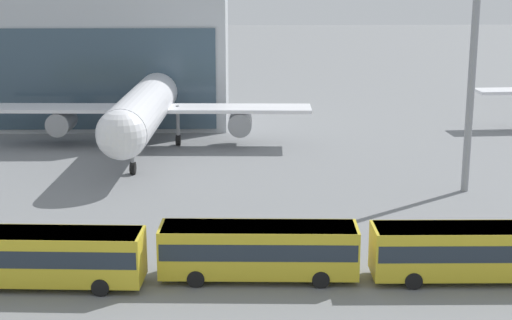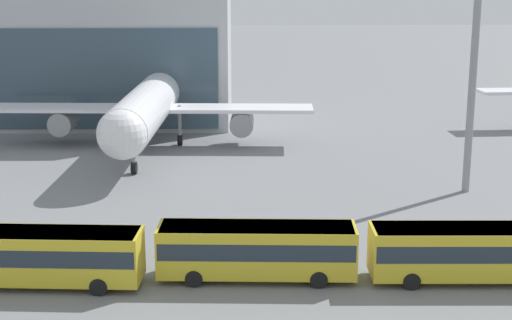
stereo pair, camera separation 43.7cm
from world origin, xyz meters
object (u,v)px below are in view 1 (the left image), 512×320
airliner_at_gate_far (149,102)px  shuttle_bus_1 (42,254)px  shuttle_bus_3 (471,249)px  shuttle_bus_2 (259,248)px

airliner_at_gate_far → shuttle_bus_1: 35.97m
airliner_at_gate_far → shuttle_bus_3: (22.29, -35.47, -2.64)m
shuttle_bus_1 → shuttle_bus_2: size_ratio=1.00×
airliner_at_gate_far → shuttle_bus_1: (-2.13, -35.81, -2.64)m
airliner_at_gate_far → shuttle_bus_1: size_ratio=2.98×
airliner_at_gate_far → shuttle_bus_3: size_ratio=3.01×
shuttle_bus_1 → shuttle_bus_2: (12.21, 0.80, 0.00)m
shuttle_bus_1 → shuttle_bus_3: bearing=3.8°
shuttle_bus_2 → shuttle_bus_3: (12.21, -0.45, 0.00)m
airliner_at_gate_far → shuttle_bus_2: airliner_at_gate_far is taller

